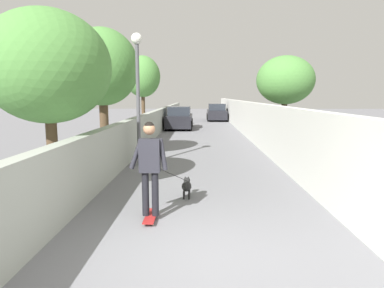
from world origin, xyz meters
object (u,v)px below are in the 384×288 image
object	(u,v)px
dog	(186,186)
car_near	(179,118)
tree_right_mid	(285,80)
lamp_post	(138,76)
tree_left_far	(143,77)
skateboard	(151,216)
tree_left_near	(102,68)
person_skateboarder	(150,161)
car_far	(217,113)
tree_left_distant	(48,67)

from	to	relation	value
dog	car_near	world-z (taller)	car_near
tree_right_mid	lamp_post	size ratio (longest dim) A/B	1.01
dog	lamp_post	bearing A→B (deg)	25.79
tree_left_far	skateboard	distance (m)	18.04
tree_left_near	tree_right_mid	bearing A→B (deg)	-54.77
person_skateboarder	car_far	distance (m)	25.27
tree_right_mid	lamp_post	distance (m)	9.11
lamp_post	tree_left_distant	bearing A→B (deg)	158.80
tree_right_mid	car_far	bearing A→B (deg)	11.44
lamp_post	dog	size ratio (longest dim) A/B	2.53
tree_left_far	skateboard	size ratio (longest dim) A/B	6.25
car_far	dog	bearing A→B (deg)	175.46
tree_right_mid	dog	bearing A→B (deg)	155.11
car_far	person_skateboarder	bearing A→B (deg)	174.31
tree_left_far	tree_left_distant	size ratio (longest dim) A/B	1.20
tree_left_far	car_far	distance (m)	9.89
person_skateboarder	dog	distance (m)	1.74
person_skateboarder	tree_left_distant	bearing A→B (deg)	59.31
tree_left_near	lamp_post	bearing A→B (deg)	-125.77
tree_right_mid	dog	xyz separation A→B (m)	(-10.04, 4.66, -2.78)
tree_right_mid	tree_left_far	size ratio (longest dim) A/B	0.86
car_near	car_far	xyz separation A→B (m)	(7.74, -2.99, -0.00)
tree_left_near	car_near	world-z (taller)	tree_left_near
person_skateboarder	dog	world-z (taller)	person_skateboarder
lamp_post	tree_left_far	bearing A→B (deg)	8.75
tree_left_near	car_near	bearing A→B (deg)	-10.03
tree_left_distant	car_far	bearing A→B (deg)	-11.76
car_near	lamp_post	bearing A→B (deg)	177.25
tree_left_far	dog	bearing A→B (deg)	-167.26
car_near	tree_left_far	bearing A→B (deg)	89.06
tree_left_near	tree_right_mid	xyz separation A→B (m)	(5.50, -7.79, -0.21)
skateboard	tree_left_distant	bearing A→B (deg)	59.31
tree_left_distant	person_skateboarder	xyz separation A→B (m)	(-1.44, -2.43, -1.80)
tree_right_mid	skateboard	world-z (taller)	tree_right_mid
tree_left_distant	tree_left_near	bearing A→B (deg)	1.03
tree_left_far	lamp_post	size ratio (longest dim) A/B	1.18
tree_left_near	tree_left_far	bearing A→B (deg)	2.50
tree_right_mid	tree_left_distant	xyz separation A→B (m)	(-10.00, 7.71, -0.14)
lamp_post	tree_right_mid	bearing A→B (deg)	-44.25
tree_right_mid	car_near	world-z (taller)	tree_right_mid
lamp_post	person_skateboarder	distance (m)	5.35
skateboard	car_near	world-z (taller)	car_near
tree_left_near	dog	distance (m)	6.28
tree_left_near	car_near	size ratio (longest dim) A/B	1.11
tree_left_far	car_far	xyz separation A→B (m)	(7.70, -5.52, -2.86)
tree_left_near	dog	world-z (taller)	tree_left_near
tree_left_near	tree_left_distant	bearing A→B (deg)	-178.97
tree_left_distant	skateboard	world-z (taller)	tree_left_distant
tree_right_mid	car_far	world-z (taller)	tree_right_mid
skateboard	dog	size ratio (longest dim) A/B	0.48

